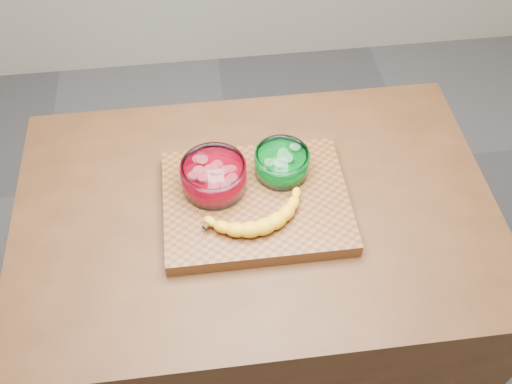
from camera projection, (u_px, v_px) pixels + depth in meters
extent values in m
plane|color=#5A5A5E|center=(256.00, 354.00, 2.12)|extent=(3.50, 3.50, 0.00)
cube|color=#4C2C17|center=(256.00, 295.00, 1.77)|extent=(1.20, 0.80, 0.90)
cube|color=brown|center=(256.00, 202.00, 1.40)|extent=(0.45, 0.35, 0.04)
cylinder|color=white|center=(214.00, 176.00, 1.38)|extent=(0.16, 0.16, 0.07)
cylinder|color=#BE0016|center=(214.00, 179.00, 1.39)|extent=(0.14, 0.14, 0.04)
cylinder|color=#F14C5D|center=(213.00, 171.00, 1.36)|extent=(0.13, 0.13, 0.02)
cylinder|color=white|center=(282.00, 163.00, 1.41)|extent=(0.14, 0.14, 0.06)
cylinder|color=#008C1D|center=(282.00, 165.00, 1.42)|extent=(0.11, 0.11, 0.04)
cylinder|color=#66D973|center=(282.00, 158.00, 1.40)|extent=(0.11, 0.11, 0.02)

